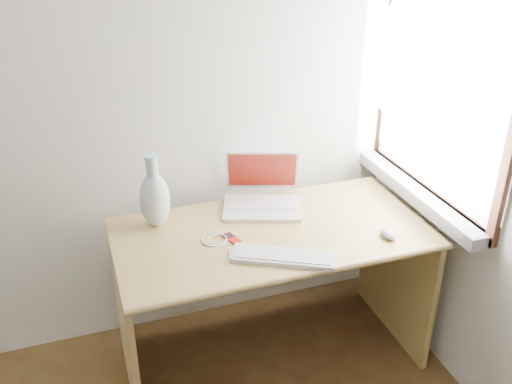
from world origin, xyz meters
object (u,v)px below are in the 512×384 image
object	(u,v)px
desk	(265,260)
laptop	(259,195)
external_keyboard	(283,256)
vase	(155,198)

from	to	relation	value
desk	laptop	xyz separation A→B (m)	(0.02, 0.16, 0.26)
desk	laptop	distance (m)	0.31
laptop	external_keyboard	distance (m)	0.47
laptop	external_keyboard	world-z (taller)	laptop
desk	vase	bearing A→B (deg)	165.24
vase	external_keyboard	bearing A→B (deg)	-44.46
laptop	external_keyboard	size ratio (longest dim) A/B	0.98
external_keyboard	vase	size ratio (longest dim) A/B	1.25
desk	external_keyboard	distance (m)	0.37
laptop	vase	xyz separation A→B (m)	(-0.49, -0.03, 0.08)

